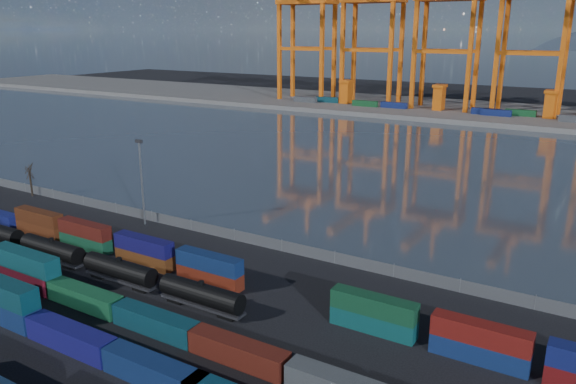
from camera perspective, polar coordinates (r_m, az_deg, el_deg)
The scene contains 13 objects.
ground at distance 75.85m, azimuth -12.13°, elevation -12.76°, with size 700.00×700.00×0.00m, color black.
harbor_water at distance 163.48m, azimuth 13.77°, elevation 2.90°, with size 700.00×700.00×0.00m, color #313C47.
far_quay at distance 263.97m, azimuth 20.87°, elevation 7.46°, with size 700.00×70.00×2.00m, color #514F4C.
container_row_south at distance 69.50m, azimuth -18.98°, elevation -14.42°, with size 140.77×2.65×5.65m.
container_row_mid at distance 77.68m, azimuth -17.17°, elevation -11.08°, with size 141.44×2.56×5.46m.
container_row_north at distance 83.48m, azimuth -7.41°, elevation -8.06°, with size 140.94×2.23×4.76m.
tanker_string at distance 104.77m, azimuth -25.35°, elevation -4.51°, with size 90.68×2.83×4.05m.
waterfront_fence at distance 95.49m, azimuth -0.62°, elevation -5.48°, with size 160.12×0.12×2.20m.
bare_tree at distance 138.55m, azimuth -24.70°, elevation 1.15°, with size 2.01×2.06×7.76m.
yard_light_mast at distance 109.62m, azimuth -14.66°, elevation 1.41°, with size 1.60×0.40×16.60m.
gantry_cranes at distance 256.42m, azimuth 19.84°, elevation 16.93°, with size 202.39×52.59×71.22m.
quay_containers at distance 251.80m, azimuth 17.81°, elevation 7.90°, with size 172.58×10.99×2.60m.
straddle_carriers at distance 253.85m, azimuth 20.03°, elevation 8.79°, with size 140.00×7.00×11.10m.
Camera 1 is at (46.86, -47.37, 36.25)m, focal length 35.00 mm.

